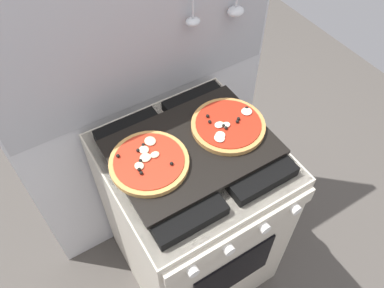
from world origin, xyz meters
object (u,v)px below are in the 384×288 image
Objects in this scene: pizza_left at (149,162)px; pizza_right at (228,125)px; stove at (192,215)px; baking_tray at (192,147)px.

pizza_left and pizza_right have the same top height.
stove is 0.46m from baking_tray.
pizza_left is (-0.16, 0.01, 0.48)m from stove.
pizza_right is at bearing 2.66° from stove.
baking_tray is 0.15m from pizza_right.
stove is 3.46× the size of pizza_left.
pizza_left is 1.00× the size of pizza_right.
baking_tray is 2.08× the size of pizza_left.
pizza_right is at bearing -0.56° from pizza_left.
baking_tray is at bearing -3.05° from pizza_left.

